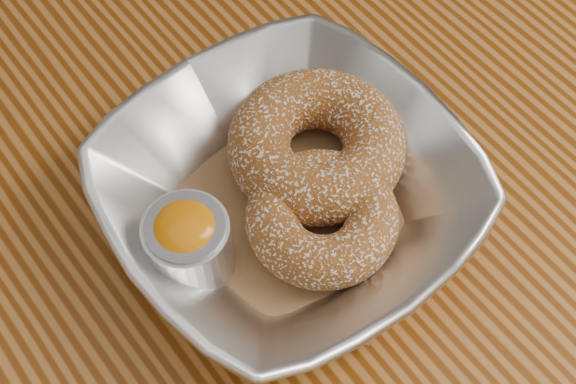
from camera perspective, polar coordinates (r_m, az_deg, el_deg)
table at (r=0.63m, az=6.44°, el=-1.61°), size 1.20×0.80×0.75m
serving_bowl at (r=0.49m, az=0.00°, el=-0.18°), size 0.22×0.22×0.05m
parchment at (r=0.51m, az=0.00°, el=-1.22°), size 0.20×0.20×0.00m
donut_back at (r=0.51m, az=2.04°, el=3.36°), size 0.14×0.14×0.04m
donut_front at (r=0.49m, az=2.44°, el=-1.85°), size 0.10×0.10×0.03m
ramekin at (r=0.47m, az=-7.09°, el=-3.69°), size 0.05×0.05×0.06m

